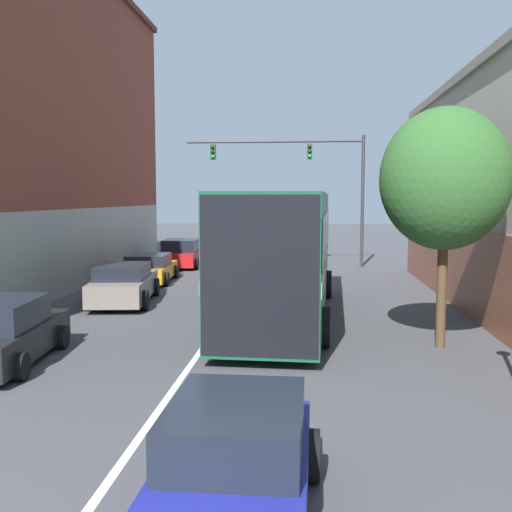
# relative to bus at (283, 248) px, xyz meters

# --- Properties ---
(lane_center_line) EXTENTS (0.14, 44.55, 0.01)m
(lane_center_line) POSITION_rel_bus_xyz_m (-1.78, 1.36, -2.11)
(lane_center_line) COLOR silver
(lane_center_line) RESTS_ON ground_plane
(bus) EXTENTS (3.26, 11.86, 3.78)m
(bus) POSITION_rel_bus_xyz_m (0.00, 0.00, 0.00)
(bus) COLOR #145133
(bus) RESTS_ON ground_plane
(hatchback_foreground) EXTENTS (1.95, 3.95, 1.36)m
(hatchback_foreground) POSITION_rel_bus_xyz_m (-0.04, -11.78, -1.46)
(hatchback_foreground) COLOR navy
(hatchback_foreground) RESTS_ON ground_plane
(parked_car_left_near) EXTENTS (2.27, 4.21, 1.46)m
(parked_car_left_near) POSITION_rel_bus_xyz_m (-5.90, 12.72, -1.43)
(parked_car_left_near) COLOR red
(parked_car_left_near) RESTS_ON ground_plane
(parked_car_left_mid) EXTENTS (2.31, 4.23, 1.45)m
(parked_car_left_mid) POSITION_rel_bus_xyz_m (-5.96, -5.78, -1.44)
(parked_car_left_mid) COLOR black
(parked_car_left_mid) RESTS_ON ground_plane
(parked_car_left_far) EXTENTS (2.45, 4.79, 1.36)m
(parked_car_left_far) POSITION_rel_bus_xyz_m (-5.58, 1.88, -1.45)
(parked_car_left_far) COLOR slate
(parked_car_left_far) RESTS_ON ground_plane
(parked_car_left_distant) EXTENTS (2.26, 4.23, 1.22)m
(parked_car_left_distant) POSITION_rel_bus_xyz_m (-6.07, 7.00, -1.53)
(parked_car_left_distant) COLOR orange
(parked_car_left_distant) RESTS_ON ground_plane
(traffic_signal_gantry) EXTENTS (9.36, 0.36, 6.85)m
(traffic_signal_gantry) POSITION_rel_bus_xyz_m (0.79, 13.63, 2.90)
(traffic_signal_gantry) COLOR #333338
(traffic_signal_gantry) RESTS_ON ground_plane
(street_tree_near) EXTENTS (3.09, 2.78, 5.79)m
(street_tree_near) POSITION_rel_bus_xyz_m (3.99, -3.43, 1.96)
(street_tree_near) COLOR #4C3823
(street_tree_near) RESTS_ON ground_plane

